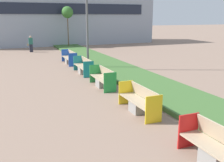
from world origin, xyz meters
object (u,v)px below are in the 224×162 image
object	(u,v)px
bench_yellow_frame	(139,103)
bench_green_frame	(103,80)
pedestrian_walking	(31,44)
bench_teal_frame	(84,67)
sapling_tree_far	(67,13)
bench_blue_frame	(70,59)
bench_red_frame	(217,151)

from	to	relation	value
bench_yellow_frame	bench_green_frame	size ratio (longest dim) A/B	1.00
bench_yellow_frame	pedestrian_walking	distance (m)	18.82
bench_yellow_frame	pedestrian_walking	xyz separation A→B (m)	(-1.99, 18.71, 0.43)
bench_green_frame	bench_teal_frame	xyz separation A→B (m)	(0.00, 3.39, 0.00)
pedestrian_walking	sapling_tree_far	bearing A→B (deg)	29.59
bench_green_frame	bench_teal_frame	distance (m)	3.39
bench_blue_frame	sapling_tree_far	world-z (taller)	sapling_tree_far
bench_green_frame	pedestrian_walking	bearing A→B (deg)	97.61
bench_yellow_frame	bench_green_frame	world-z (taller)	same
bench_teal_frame	bench_yellow_frame	bearing A→B (deg)	-90.02
bench_blue_frame	sapling_tree_far	xyz separation A→B (m)	(2.30, 10.24, 3.43)
sapling_tree_far	pedestrian_walking	size ratio (longest dim) A/B	2.82
sapling_tree_far	pedestrian_walking	distance (m)	5.78
bench_red_frame	sapling_tree_far	world-z (taller)	sapling_tree_far
bench_red_frame	bench_green_frame	world-z (taller)	same
bench_teal_frame	pedestrian_walking	world-z (taller)	pedestrian_walking
bench_teal_frame	pedestrian_walking	distance (m)	11.67
bench_blue_frame	pedestrian_walking	bearing A→B (deg)	104.31
bench_green_frame	bench_teal_frame	world-z (taller)	same
pedestrian_walking	bench_yellow_frame	bearing A→B (deg)	-83.94
bench_blue_frame	pedestrian_walking	size ratio (longest dim) A/B	1.51
bench_green_frame	bench_blue_frame	bearing A→B (deg)	89.98
bench_red_frame	bench_green_frame	bearing A→B (deg)	89.99
bench_teal_frame	sapling_tree_far	distance (m)	14.53
bench_teal_frame	sapling_tree_far	xyz separation A→B (m)	(2.30, 13.93, 3.43)
sapling_tree_far	pedestrian_walking	xyz separation A→B (m)	(-4.29, -2.44, -3.01)
bench_red_frame	sapling_tree_far	bearing A→B (deg)	84.73
bench_yellow_frame	bench_teal_frame	world-z (taller)	same
bench_teal_frame	bench_blue_frame	size ratio (longest dim) A/B	0.97
bench_red_frame	sapling_tree_far	xyz separation A→B (m)	(2.30, 24.98, 3.44)
bench_red_frame	bench_yellow_frame	bearing A→B (deg)	89.98
bench_green_frame	pedestrian_walking	size ratio (longest dim) A/B	1.37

